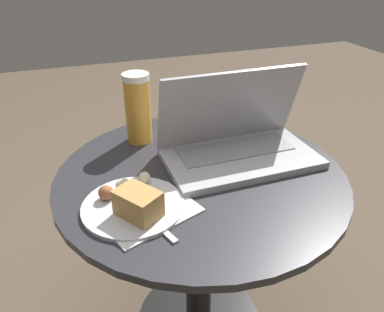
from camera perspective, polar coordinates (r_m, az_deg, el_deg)
The scene contains 6 objects.
table at distance 0.99m, azimuth 1.21°, elevation -9.70°, with size 0.69×0.69×0.55m.
napkin at distance 0.78m, azimuth -6.57°, elevation -8.55°, with size 0.22×0.19×0.00m.
laptop at distance 0.95m, azimuth 6.86°, elevation 2.34°, with size 0.38×0.22×0.22m.
beer_glass at distance 1.02m, azimuth -8.25°, elevation 7.21°, with size 0.07×0.07×0.19m.
snack_plate at distance 0.78m, azimuth -8.91°, elevation -7.05°, with size 0.21×0.21×0.06m.
fork at distance 0.77m, azimuth -6.91°, elevation -8.97°, with size 0.07×0.17×0.00m.
Camera 1 is at (-0.27, -0.71, 1.03)m, focal length 35.00 mm.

